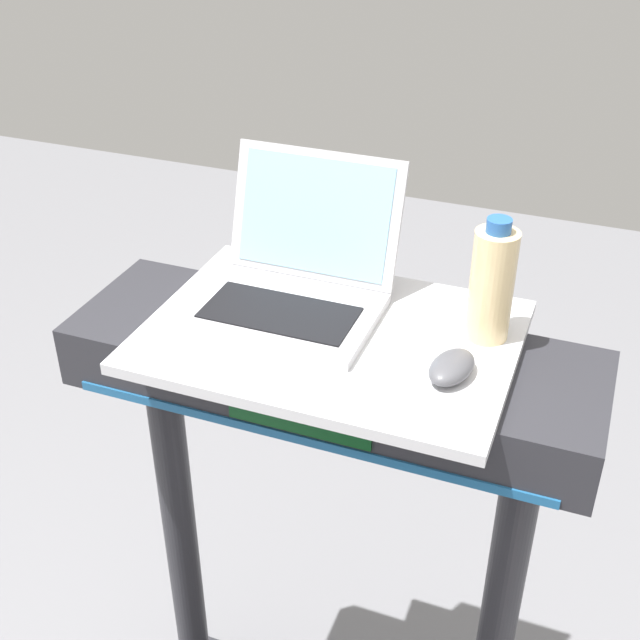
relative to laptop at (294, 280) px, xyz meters
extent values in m
cylinder|color=#28282D|center=(-0.25, -0.06, -0.65)|extent=(0.07, 0.07, 0.94)
cylinder|color=#28282D|center=(0.43, -0.06, -0.65)|extent=(0.07, 0.07, 0.94)
cube|color=#28282D|center=(0.09, -0.06, -0.12)|extent=(0.90, 0.28, 0.11)
cube|color=#0C3F19|center=(0.09, -0.20, -0.12)|extent=(0.24, 0.01, 0.06)
cube|color=#1E598C|center=(0.09, -0.20, -0.17)|extent=(0.81, 0.00, 0.02)
cube|color=silver|center=(0.09, -0.06, -0.06)|extent=(0.60, 0.44, 0.02)
cube|color=#B7B7BC|center=(0.00, -0.05, -0.04)|extent=(0.31, 0.23, 0.02)
cube|color=black|center=(0.00, -0.06, -0.03)|extent=(0.25, 0.12, 0.00)
cube|color=#B7B7BC|center=(0.00, 0.10, 0.08)|extent=(0.31, 0.08, 0.22)
cube|color=#8CCCF2|center=(0.00, 0.10, 0.08)|extent=(0.27, 0.06, 0.19)
ellipsoid|color=#4C4C51|center=(0.30, -0.11, -0.03)|extent=(0.08, 0.11, 0.03)
cylinder|color=beige|center=(0.33, 0.02, 0.04)|extent=(0.07, 0.07, 0.19)
cylinder|color=#2659A5|center=(0.33, 0.02, 0.15)|extent=(0.04, 0.04, 0.02)
camera|label=1|loc=(0.49, -1.14, 0.69)|focal=46.90mm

